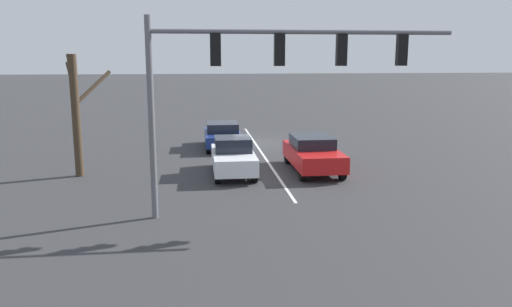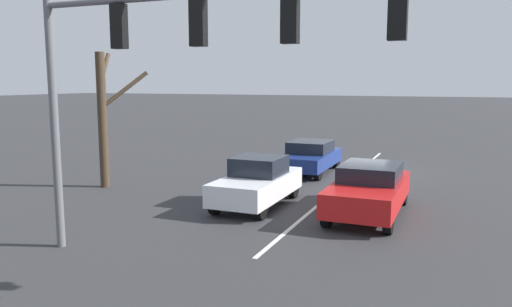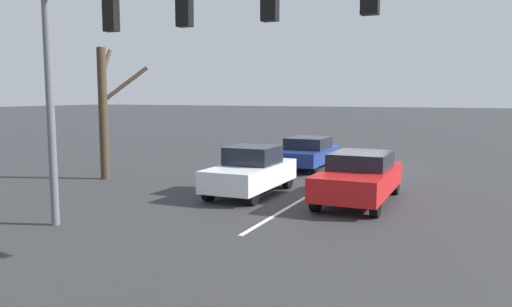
# 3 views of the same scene
# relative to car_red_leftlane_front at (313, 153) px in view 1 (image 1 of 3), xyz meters

# --- Properties ---
(ground_plane) EXTENTS (240.00, 240.00, 0.00)m
(ground_plane) POSITION_rel_car_red_leftlane_front_xyz_m (1.71, -7.41, -0.79)
(ground_plane) COLOR #333335
(lane_stripe_left_divider) EXTENTS (0.12, 18.28, 0.01)m
(lane_stripe_left_divider) POSITION_rel_car_red_leftlane_front_xyz_m (1.71, -4.26, -0.79)
(lane_stripe_left_divider) COLOR silver
(lane_stripe_left_divider) RESTS_ON ground_plane
(car_red_leftlane_front) EXTENTS (1.93, 4.61, 1.52)m
(car_red_leftlane_front) POSITION_rel_car_red_leftlane_front_xyz_m (0.00, 0.00, 0.00)
(car_red_leftlane_front) COLOR red
(car_red_leftlane_front) RESTS_ON ground_plane
(car_white_midlane_front) EXTENTS (1.75, 4.13, 1.59)m
(car_white_midlane_front) POSITION_rel_car_red_leftlane_front_xyz_m (3.55, 0.24, -0.02)
(car_white_midlane_front) COLOR silver
(car_white_midlane_front) RESTS_ON ground_plane
(car_navy_midlane_second) EXTENTS (1.92, 4.28, 1.40)m
(car_navy_midlane_second) POSITION_rel_car_red_leftlane_front_xyz_m (3.68, -6.16, -0.07)
(car_navy_midlane_second) COLOR navy
(car_navy_midlane_second) RESTS_ON ground_plane
(traffic_signal_gantry) EXTENTS (9.48, 0.37, 6.19)m
(traffic_signal_gantry) POSITION_rel_car_red_leftlane_front_xyz_m (3.10, 5.86, 3.86)
(traffic_signal_gantry) COLOR slate
(traffic_signal_gantry) RESTS_ON ground_plane
(bare_tree_near) EXTENTS (1.84, 1.40, 5.11)m
(bare_tree_near) POSITION_rel_car_red_leftlane_front_xyz_m (10.02, -0.26, 2.00)
(bare_tree_near) COLOR #423323
(bare_tree_near) RESTS_ON ground_plane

